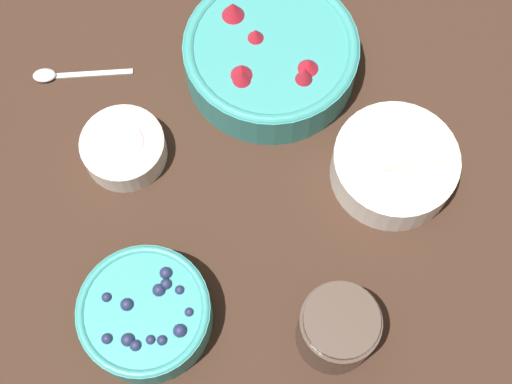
# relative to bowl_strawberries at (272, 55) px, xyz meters

# --- Properties ---
(ground_plane) EXTENTS (4.00, 4.00, 0.00)m
(ground_plane) POSITION_rel_bowl_strawberries_xyz_m (0.13, -0.04, -0.04)
(ground_plane) COLOR #382319
(bowl_strawberries) EXTENTS (0.24, 0.24, 0.09)m
(bowl_strawberries) POSITION_rel_bowl_strawberries_xyz_m (0.00, 0.00, 0.00)
(bowl_strawberries) COLOR teal
(bowl_strawberries) RESTS_ON ground_plane
(bowl_blueberries) EXTENTS (0.16, 0.16, 0.07)m
(bowl_blueberries) POSITION_rel_bowl_strawberries_xyz_m (0.35, -0.16, -0.00)
(bowl_blueberries) COLOR teal
(bowl_blueberries) RESTS_ON ground_plane
(bowl_bananas) EXTENTS (0.16, 0.16, 0.06)m
(bowl_bananas) POSITION_rel_bowl_strawberries_xyz_m (0.17, 0.15, -0.01)
(bowl_bananas) COLOR white
(bowl_bananas) RESTS_ON ground_plane
(bowl_cream) EXTENTS (0.11, 0.11, 0.05)m
(bowl_cream) POSITION_rel_bowl_strawberries_xyz_m (0.12, -0.20, -0.01)
(bowl_cream) COLOR silver
(bowl_cream) RESTS_ON ground_plane
(jar_chocolate) EXTENTS (0.09, 0.09, 0.10)m
(jar_chocolate) POSITION_rel_bowl_strawberries_xyz_m (0.38, 0.06, 0.01)
(jar_chocolate) COLOR #4C3D33
(jar_chocolate) RESTS_ON ground_plane
(spoon) EXTENTS (0.02, 0.14, 0.01)m
(spoon) POSITION_rel_bowl_strawberries_xyz_m (-0.00, -0.29, -0.03)
(spoon) COLOR silver
(spoon) RESTS_ON ground_plane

